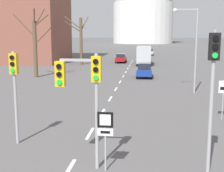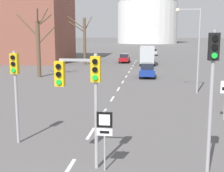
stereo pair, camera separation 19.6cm
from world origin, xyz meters
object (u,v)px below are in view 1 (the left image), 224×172
(sedan_near_left, at_px, (150,52))
(sedan_mid_centre, at_px, (144,70))
(speed_limit_sign, at_px, (223,93))
(traffic_signal_centre_tall, at_px, (83,83))
(traffic_signal_near_left, at_px, (15,80))
(sedan_far_left, at_px, (121,58))
(delivery_truck, at_px, (144,55))
(route_sign_post, at_px, (105,130))
(sedan_near_right, at_px, (141,53))
(traffic_signal_near_right, at_px, (213,77))
(street_lamp_right, at_px, (191,41))

(sedan_near_left, bearing_deg, sedan_mid_centre, -91.20)
(speed_limit_sign, distance_m, sedan_mid_centre, 18.79)
(traffic_signal_centre_tall, height_order, speed_limit_sign, traffic_signal_centre_tall)
(traffic_signal_near_left, height_order, sedan_near_left, traffic_signal_near_left)
(sedan_far_left, xyz_separation_m, delivery_truck, (4.22, -3.60, 0.87))
(route_sign_post, height_order, sedan_far_left, route_sign_post)
(sedan_near_left, height_order, sedan_far_left, sedan_near_left)
(traffic_signal_near_left, relative_size, route_sign_post, 1.86)
(speed_limit_sign, bearing_deg, sedan_near_right, 96.63)
(sedan_near_right, distance_m, delivery_truck, 19.28)
(traffic_signal_near_left, xyz_separation_m, sedan_far_left, (1.30, 42.95, -2.28))
(route_sign_post, xyz_separation_m, sedan_near_left, (2.00, 66.04, -0.77))
(traffic_signal_centre_tall, height_order, sedan_far_left, traffic_signal_centre_tall)
(traffic_signal_centre_tall, bearing_deg, sedan_far_left, 93.12)
(traffic_signal_near_right, distance_m, route_sign_post, 4.39)
(street_lamp_right, xyz_separation_m, sedan_near_left, (-3.32, 49.16, -3.76))
(street_lamp_right, height_order, sedan_mid_centre, street_lamp_right)
(sedan_far_left, distance_m, delivery_truck, 5.61)
(traffic_signal_centre_tall, bearing_deg, sedan_mid_centre, 85.57)
(traffic_signal_near_right, bearing_deg, sedan_near_left, 91.61)
(traffic_signal_near_right, bearing_deg, traffic_signal_near_left, 163.55)
(traffic_signal_near_left, relative_size, speed_limit_sign, 1.80)
(traffic_signal_centre_tall, height_order, sedan_near_right, traffic_signal_centre_tall)
(street_lamp_right, bearing_deg, sedan_near_left, 93.86)
(traffic_signal_near_right, relative_size, route_sign_post, 2.25)
(route_sign_post, bearing_deg, traffic_signal_near_right, 0.84)
(sedan_near_right, xyz_separation_m, sedan_far_left, (-3.31, -15.64, 0.05))
(traffic_signal_centre_tall, distance_m, sedan_far_left, 45.46)
(sedan_far_left, bearing_deg, traffic_signal_near_right, -81.03)
(route_sign_post, distance_m, speed_limit_sign, 10.13)
(sedan_near_left, distance_m, delivery_truck, 24.18)
(traffic_signal_near_left, xyz_separation_m, speed_limit_sign, (10.79, 5.49, -1.44))
(traffic_signal_near_left, bearing_deg, street_lamp_right, 55.24)
(traffic_signal_near_left, distance_m, street_lamp_right, 17.50)
(traffic_signal_centre_tall, bearing_deg, street_lamp_right, 69.73)
(route_sign_post, relative_size, sedan_near_left, 0.55)
(sedan_far_left, relative_size, delivery_truck, 0.62)
(traffic_signal_near_left, xyz_separation_m, sedan_near_right, (4.61, 58.58, -2.33))
(traffic_signal_near_left, distance_m, sedan_near_right, 58.81)
(sedan_near_left, xyz_separation_m, sedan_mid_centre, (-0.84, -39.90, 0.04))
(speed_limit_sign, height_order, street_lamp_right, street_lamp_right)
(route_sign_post, relative_size, sedan_far_left, 0.54)
(traffic_signal_near_left, bearing_deg, sedan_near_right, 85.50)
(delivery_truck, bearing_deg, traffic_signal_centre_tall, -92.40)
(traffic_signal_near_left, height_order, speed_limit_sign, traffic_signal_near_left)
(sedan_mid_centre, xyz_separation_m, sedan_far_left, (-4.48, 19.36, -0.05))
(traffic_signal_near_left, xyz_separation_m, traffic_signal_near_right, (8.47, -2.50, 0.62))
(sedan_near_left, height_order, delivery_truck, delivery_truck)
(street_lamp_right, relative_size, sedan_near_right, 1.92)
(traffic_signal_near_right, height_order, sedan_far_left, traffic_signal_near_right)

